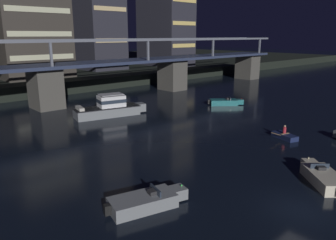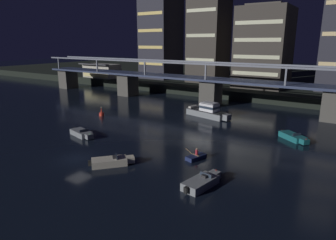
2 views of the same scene
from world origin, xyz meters
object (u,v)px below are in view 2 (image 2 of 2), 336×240
speedboat_near_right (202,182)px  speedboat_mid_center (82,133)px  river_bridge (211,87)px  cabin_cruiser_near_left (208,111)px  tower_central (264,47)px  channel_buoy (102,113)px  speedboat_near_center (293,137)px  dinghy_with_paddler (196,157)px  tower_west_tall (209,23)px  waterfront_pavilion (102,71)px  speedboat_mid_left (111,162)px  tower_west_low (161,39)px

speedboat_near_right → speedboat_mid_center: same height
river_bridge → cabin_cruiser_near_left: (4.10, -9.75, -3.11)m
river_bridge → tower_central: tower_central is taller
channel_buoy → cabin_cruiser_near_left: bearing=31.2°
speedboat_near_center → dinghy_with_paddler: (-8.30, -14.05, -0.14)m
tower_west_tall → speedboat_mid_center: (4.89, -52.55, -18.41)m
waterfront_pavilion → cabin_cruiser_near_left: size_ratio=1.32×
speedboat_near_right → speedboat_mid_left: (-10.98, -1.05, 0.00)m
river_bridge → cabin_cruiser_near_left: bearing=-67.2°
tower_west_low → speedboat_mid_left: (33.27, -58.64, -14.30)m
speedboat_mid_left → waterfront_pavilion: bearing=136.1°
river_bridge → cabin_cruiser_near_left: river_bridge is taller
tower_west_tall → channel_buoy: 45.88m
tower_west_low → tower_west_tall: (17.13, -0.55, 4.11)m
cabin_cruiser_near_left → speedboat_mid_left: bearing=-88.6°
tower_west_low → speedboat_mid_center: size_ratio=4.87×
tower_west_low → channel_buoy: 47.44m
tower_central → dinghy_with_paddler: bearing=-82.2°
channel_buoy → river_bridge: bearing=56.9°
tower_west_tall → channel_buoy: size_ratio=19.06×
river_bridge → waterfront_pavilion: 46.93m
tower_central → waterfront_pavilion: 51.88m
speedboat_near_right → dinghy_with_paddler: (-3.72, 5.83, -0.14)m
river_bridge → dinghy_with_paddler: size_ratio=36.13×
tower_west_tall → speedboat_mid_left: (16.14, -58.10, -18.41)m
tower_central → speedboat_mid_center: size_ratio=3.94×
river_bridge → waterfront_pavilion: river_bridge is taller
tower_west_tall → speedboat_near_center: bearing=-49.5°
speedboat_mid_center → tower_west_tall: bearing=95.3°
speedboat_near_right → waterfront_pavilion: bearing=142.4°
speedboat_near_right → tower_central: bearing=100.7°
speedboat_near_right → dinghy_with_paddler: size_ratio=1.86×
tower_west_low → waterfront_pavilion: bearing=-148.2°
speedboat_mid_left → tower_central: bearing=89.5°
speedboat_near_right → speedboat_near_center: bearing=77.0°
tower_central → speedboat_near_right: 57.38m
river_bridge → cabin_cruiser_near_left: 11.02m
waterfront_pavilion → speedboat_mid_left: size_ratio=2.73×
waterfront_pavilion → tower_central: bearing=9.0°
waterfront_pavilion → cabin_cruiser_near_left: (49.49, -21.66, -3.39)m
tower_central → speedboat_near_center: tower_central is taller
tower_west_tall → cabin_cruiser_near_left: tower_west_tall is taller
tower_west_low → tower_west_tall: size_ratio=0.76×
speedboat_near_right → channel_buoy: (-28.87, 15.03, 0.06)m
speedboat_near_center → waterfront_pavilion: bearing=157.5°
tower_west_low → speedboat_near_right: 74.02m
tower_central → speedboat_mid_left: tower_central is taller
tower_west_tall → tower_west_low: bearing=178.2°
speedboat_mid_center → channel_buoy: 12.46m
waterfront_pavilion → speedboat_mid_center: waterfront_pavilion is taller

